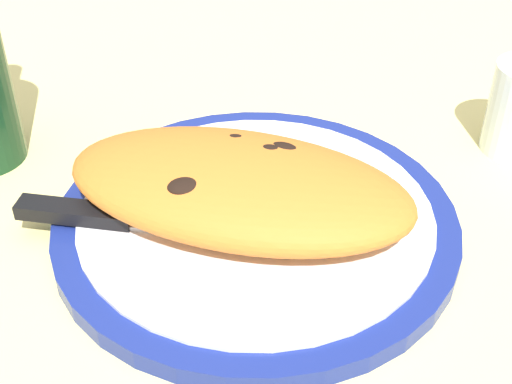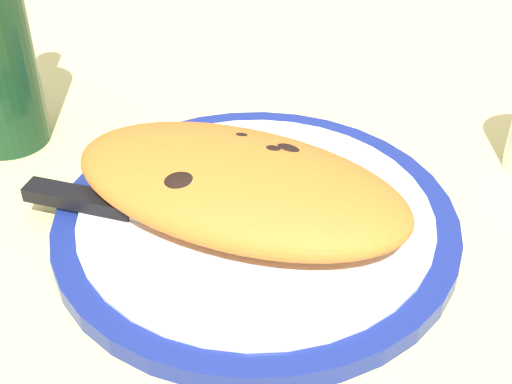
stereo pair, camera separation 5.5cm
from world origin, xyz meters
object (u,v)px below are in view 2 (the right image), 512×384
Objects in this scene: calzone at (238,185)px; fork at (290,164)px; knife at (120,208)px; plate at (256,222)px.

fork is at bearing -87.48° from calzone.
fork is 0.76× the size of knife.
calzone is 9.60cm from knife.
knife reaches higher than plate.
plate is at bearing -143.35° from knife.
plate is 1.83× the size of fork.
calzone is 1.30× the size of knife.
fork is (1.51, -6.93, 1.18)cm from plate.
plate is 1.08× the size of calzone.
knife is (8.62, 6.42, 1.46)cm from plate.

